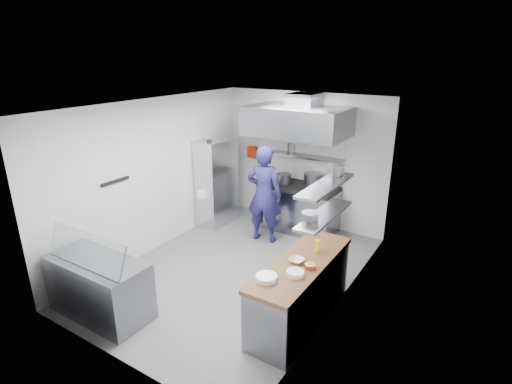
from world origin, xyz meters
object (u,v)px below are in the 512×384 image
Objects in this scene: gas_range at (298,209)px; wire_rack at (217,182)px; display_case at (99,287)px; chef at (264,194)px.

wire_rack reaches higher than gas_range.
wire_rack is 1.23× the size of display_case.
gas_range is 1.81m from wire_rack.
wire_rack is 3.54m from display_case.
display_case is (0.56, -3.46, -0.50)m from wire_rack.
wire_rack reaches higher than display_case.
gas_range is at bearing -121.62° from chef.
chef is 3.39m from display_case.
gas_range is 1.07× the size of display_case.
chef is at bearing -111.83° from gas_range.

